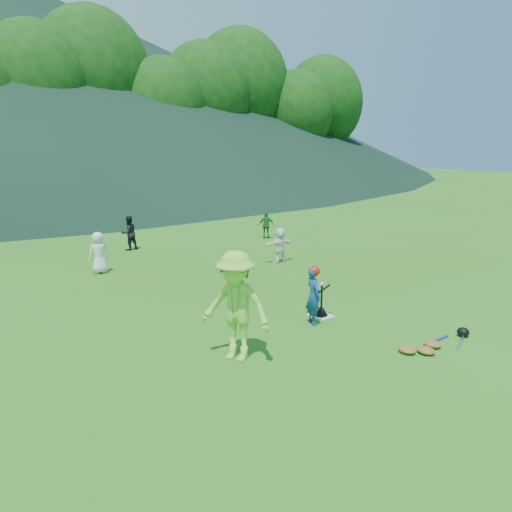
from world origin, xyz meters
The scene contains 14 objects.
ground centered at (0.00, 0.00, 0.00)m, with size 120.00×120.00×0.00m, color #2E5F15.
home_plate centered at (0.00, 0.00, 0.01)m, with size 0.45×0.45×0.02m, color silver.
baseball centered at (0.00, 0.00, 0.74)m, with size 0.08×0.08×0.08m, color white.
batter_child centered at (-0.45, -0.24, 0.61)m, with size 0.45×0.29×1.23m, color navy.
adult_coach centered at (-2.74, -0.81, 0.97)m, with size 1.26×0.72×1.95m, color #87D73F.
fielder_a centered at (-2.77, 6.54, 0.61)m, with size 0.60×0.39×1.22m, color silver.
fielder_b centered at (-0.83, 9.22, 0.61)m, with size 0.59×0.46×1.22m, color black.
fielder_c centered at (4.49, 8.18, 0.54)m, with size 0.63×0.26×1.08m, color #217131.
fielder_d centered at (2.41, 4.60, 0.56)m, with size 1.04×0.33×1.12m, color white.
batting_tee centered at (0.00, 0.00, 0.13)m, with size 0.30×0.30×0.68m.
batter_gear centered at (-0.43, -0.24, 1.11)m, with size 0.71×0.29×0.59m.
equipment_pile centered at (0.53, -2.49, 0.07)m, with size 1.80×0.66×0.19m.
outfield_fence centered at (0.00, 28.00, 0.70)m, with size 70.07×0.08×1.33m.
tree_line centered at (0.20, 33.83, 8.21)m, with size 70.04×11.40×14.82m.
Camera 1 is at (-7.16, -7.72, 3.70)m, focal length 35.00 mm.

